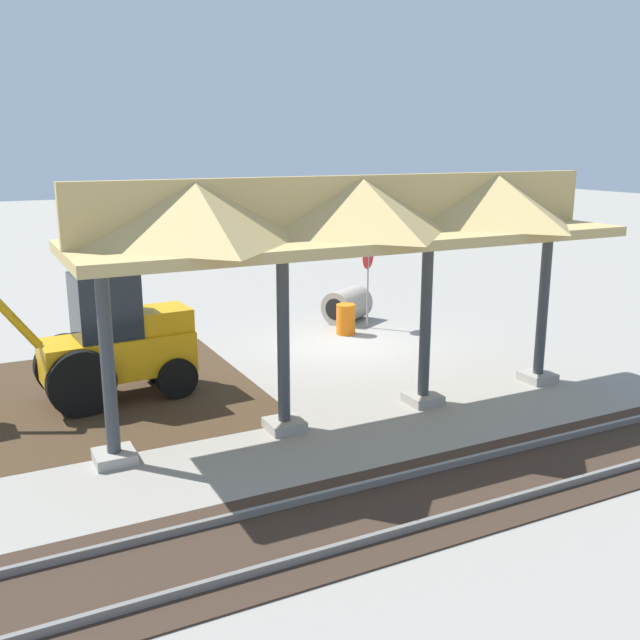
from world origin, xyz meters
name	(u,v)px	position (x,y,z in m)	size (l,w,h in m)	color
ground_plane	(344,346)	(0.00, 0.00, 0.00)	(120.00, 120.00, 0.00)	gray
dirt_work_zone	(33,404)	(8.22, 0.98, 0.00)	(9.59, 7.00, 0.01)	#42301E
platform_canopy	(360,215)	(2.28, 4.72, 4.15)	(11.07, 3.20, 4.90)	#9E998E
rail_tracks	(570,460)	(0.00, 8.35, 0.03)	(60.00, 2.58, 0.15)	slate
stop_sign	(368,267)	(-1.60, -1.47, 1.87)	(0.63, 0.47, 2.59)	gray
backhoe	(110,343)	(6.57, 1.39, 1.27)	(5.27, 1.87, 2.82)	orange
concrete_pipe	(347,305)	(-1.45, -2.47, 0.52)	(1.77, 1.62, 1.04)	#9E9384
traffic_barrel	(346,319)	(-0.65, -1.10, 0.45)	(0.56, 0.56, 0.90)	orange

